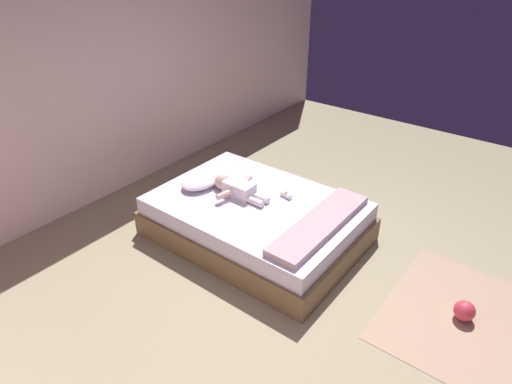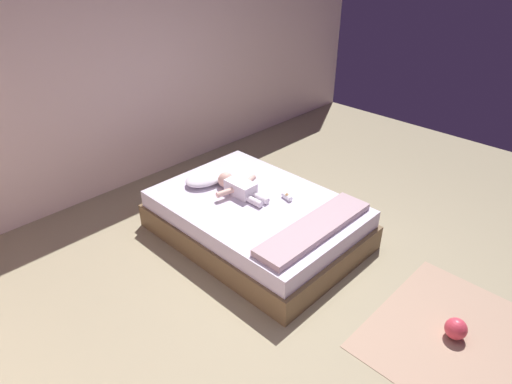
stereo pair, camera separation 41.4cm
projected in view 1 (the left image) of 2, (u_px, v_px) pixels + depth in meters
name	position (u px, v px, depth m)	size (l,w,h in m)	color
ground_plane	(348.00, 287.00, 3.78)	(8.00, 8.00, 0.00)	gray
wall_behind_bed	(109.00, 80.00, 4.72)	(8.00, 0.12, 2.54)	beige
bed	(256.00, 219.00, 4.31)	(1.39, 1.98, 0.41)	brown
pillow	(202.00, 180.00, 4.45)	(0.48, 0.33, 0.11)	white
baby	(236.00, 188.00, 4.28)	(0.52, 0.61, 0.16)	white
toothbrush	(241.00, 180.00, 4.54)	(0.10, 0.14, 0.02)	#3C8AE2
rug	(465.00, 319.00, 3.45)	(1.36, 1.16, 0.01)	tan
toy_ball	(465.00, 311.00, 3.41)	(0.16, 0.16, 0.16)	#D0384A
blanket	(320.00, 224.00, 3.81)	(1.25, 0.31, 0.06)	#B5979F
baby_bottle	(286.00, 195.00, 4.25)	(0.07, 0.13, 0.07)	white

